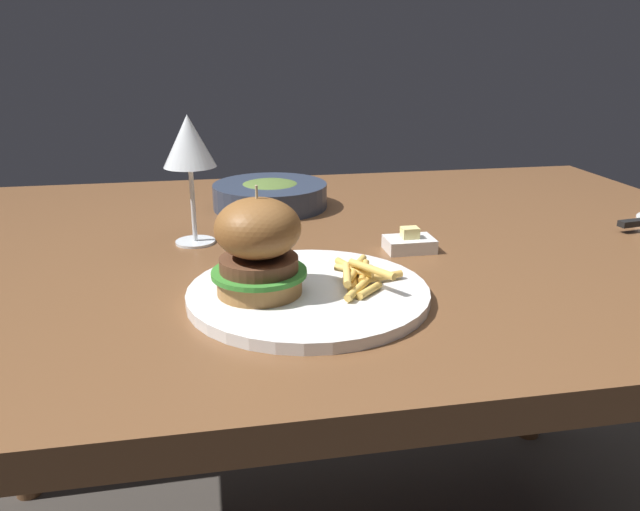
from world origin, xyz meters
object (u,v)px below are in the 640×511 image
main_plate (308,293)px  butter_dish (409,243)px  burger_sandwich (258,246)px  soup_bowl (270,194)px  wine_glass (189,145)px

main_plate → butter_dish: (0.18, 0.15, 0.00)m
burger_sandwich → soup_bowl: 0.45m
burger_sandwich → wine_glass: wine_glass is taller
wine_glass → soup_bowl: wine_glass is taller
main_plate → burger_sandwich: 0.09m
main_plate → burger_sandwich: size_ratio=2.26×
wine_glass → soup_bowl: size_ratio=0.92×
burger_sandwich → wine_glass: size_ratio=0.66×
burger_sandwich → butter_dish: size_ratio=1.81×
wine_glass → main_plate: bearing=-61.6°
soup_bowl → wine_glass: bearing=-125.2°
burger_sandwich → wine_glass: 0.28m
main_plate → burger_sandwich: bearing=-177.5°
butter_dish → wine_glass: bearing=162.9°
wine_glass → butter_dish: size_ratio=2.74×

